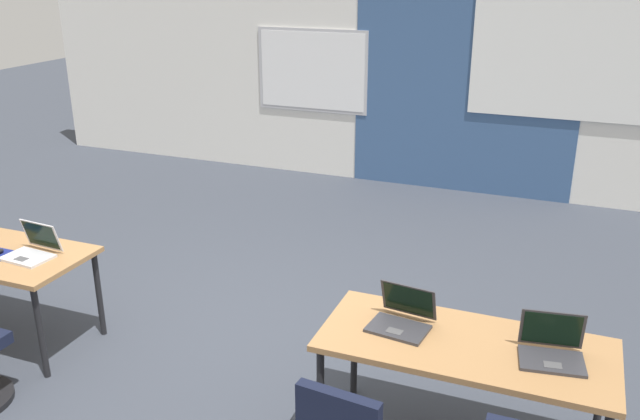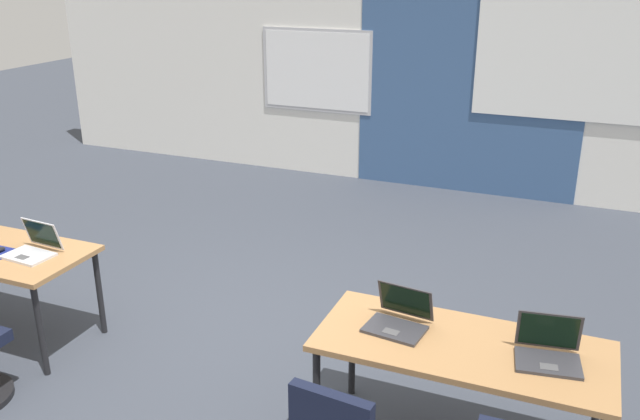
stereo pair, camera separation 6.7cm
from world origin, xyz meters
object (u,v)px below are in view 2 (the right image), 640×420
object	(u,v)px
laptop_near_left_inner	(33,248)
desk_near_right	(461,353)
laptop_near_right_inner	(398,319)
laptop_near_right_end	(548,351)

from	to	relation	value
laptop_near_left_inner	desk_near_right	bearing A→B (deg)	4.19
desk_near_right	laptop_near_right_inner	distance (m)	0.39
desk_near_right	laptop_near_right_inner	bearing A→B (deg)	173.37
desk_near_right	laptop_near_left_inner	size ratio (longest dim) A/B	4.54
desk_near_right	laptop_near_left_inner	bearing A→B (deg)	179.49
desk_near_right	laptop_near_right_inner	size ratio (longest dim) A/B	4.38
desk_near_right	laptop_near_right_inner	world-z (taller)	laptop_near_right_inner
laptop_near_right_inner	laptop_near_right_end	size ratio (longest dim) A/B	1.00
desk_near_right	laptop_near_left_inner	xyz separation A→B (m)	(-3.06, 0.03, 0.11)
laptop_near_left_inner	laptop_near_right_end	world-z (taller)	laptop_near_right_end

